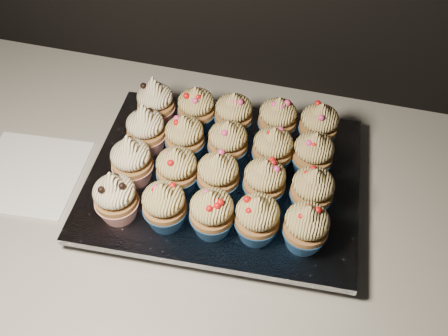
# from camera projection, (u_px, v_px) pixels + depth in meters

# --- Properties ---
(worktop) EXTENTS (2.44, 0.64, 0.04)m
(worktop) POSITION_uv_depth(u_px,v_px,m) (299.00, 225.00, 0.78)
(worktop) COLOR beige
(worktop) RESTS_ON cabinet
(napkin) EXTENTS (0.18, 0.18, 0.00)m
(napkin) POSITION_uv_depth(u_px,v_px,m) (29.00, 174.00, 0.82)
(napkin) COLOR white
(napkin) RESTS_ON worktop
(baking_tray) EXTENTS (0.40, 0.32, 0.02)m
(baking_tray) POSITION_uv_depth(u_px,v_px,m) (224.00, 184.00, 0.80)
(baking_tray) COLOR black
(baking_tray) RESTS_ON worktop
(foil_lining) EXTENTS (0.44, 0.35, 0.01)m
(foil_lining) POSITION_uv_depth(u_px,v_px,m) (224.00, 177.00, 0.78)
(foil_lining) COLOR silver
(foil_lining) RESTS_ON baking_tray
(cupcake_0) EXTENTS (0.06, 0.06, 0.10)m
(cupcake_0) POSITION_uv_depth(u_px,v_px,m) (116.00, 197.00, 0.70)
(cupcake_0) COLOR red
(cupcake_0) RESTS_ON foil_lining
(cupcake_1) EXTENTS (0.06, 0.06, 0.08)m
(cupcake_1) POSITION_uv_depth(u_px,v_px,m) (164.00, 205.00, 0.69)
(cupcake_1) COLOR navy
(cupcake_1) RESTS_ON foil_lining
(cupcake_2) EXTENTS (0.06, 0.06, 0.08)m
(cupcake_2) POSITION_uv_depth(u_px,v_px,m) (212.00, 213.00, 0.69)
(cupcake_2) COLOR navy
(cupcake_2) RESTS_ON foil_lining
(cupcake_3) EXTENTS (0.06, 0.06, 0.08)m
(cupcake_3) POSITION_uv_depth(u_px,v_px,m) (257.00, 218.00, 0.68)
(cupcake_3) COLOR navy
(cupcake_3) RESTS_ON foil_lining
(cupcake_4) EXTENTS (0.06, 0.06, 0.08)m
(cupcake_4) POSITION_uv_depth(u_px,v_px,m) (306.00, 227.00, 0.67)
(cupcake_4) COLOR navy
(cupcake_4) RESTS_ON foil_lining
(cupcake_5) EXTENTS (0.06, 0.06, 0.10)m
(cupcake_5) POSITION_uv_depth(u_px,v_px,m) (132.00, 161.00, 0.75)
(cupcake_5) COLOR red
(cupcake_5) RESTS_ON foil_lining
(cupcake_6) EXTENTS (0.06, 0.06, 0.08)m
(cupcake_6) POSITION_uv_depth(u_px,v_px,m) (177.00, 170.00, 0.74)
(cupcake_6) COLOR navy
(cupcake_6) RESTS_ON foil_lining
(cupcake_7) EXTENTS (0.06, 0.06, 0.08)m
(cupcake_7) POSITION_uv_depth(u_px,v_px,m) (218.00, 175.00, 0.73)
(cupcake_7) COLOR navy
(cupcake_7) RESTS_ON foil_lining
(cupcake_8) EXTENTS (0.06, 0.06, 0.08)m
(cupcake_8) POSITION_uv_depth(u_px,v_px,m) (265.00, 181.00, 0.72)
(cupcake_8) COLOR navy
(cupcake_8) RESTS_ON foil_lining
(cupcake_9) EXTENTS (0.06, 0.06, 0.08)m
(cupcake_9) POSITION_uv_depth(u_px,v_px,m) (312.00, 190.00, 0.71)
(cupcake_9) COLOR navy
(cupcake_9) RESTS_ON foil_lining
(cupcake_10) EXTENTS (0.06, 0.06, 0.10)m
(cupcake_10) POSITION_uv_depth(u_px,v_px,m) (146.00, 129.00, 0.79)
(cupcake_10) COLOR red
(cupcake_10) RESTS_ON foil_lining
(cupcake_11) EXTENTS (0.06, 0.06, 0.08)m
(cupcake_11) POSITION_uv_depth(u_px,v_px,m) (185.00, 137.00, 0.78)
(cupcake_11) COLOR navy
(cupcake_11) RESTS_ON foil_lining
(cupcake_12) EXTENTS (0.06, 0.06, 0.08)m
(cupcake_12) POSITION_uv_depth(u_px,v_px,m) (228.00, 143.00, 0.77)
(cupcake_12) COLOR navy
(cupcake_12) RESTS_ON foil_lining
(cupcake_13) EXTENTS (0.06, 0.06, 0.08)m
(cupcake_13) POSITION_uv_depth(u_px,v_px,m) (273.00, 149.00, 0.76)
(cupcake_13) COLOR navy
(cupcake_13) RESTS_ON foil_lining
(cupcake_14) EXTENTS (0.06, 0.06, 0.08)m
(cupcake_14) POSITION_uv_depth(u_px,v_px,m) (313.00, 154.00, 0.76)
(cupcake_14) COLOR navy
(cupcake_14) RESTS_ON foil_lining
(cupcake_15) EXTENTS (0.06, 0.06, 0.10)m
(cupcake_15) POSITION_uv_depth(u_px,v_px,m) (156.00, 102.00, 0.83)
(cupcake_15) COLOR red
(cupcake_15) RESTS_ON foil_lining
(cupcake_16) EXTENTS (0.06, 0.06, 0.08)m
(cupcake_16) POSITION_uv_depth(u_px,v_px,m) (196.00, 109.00, 0.82)
(cupcake_16) COLOR navy
(cupcake_16) RESTS_ON foil_lining
(cupcake_17) EXTENTS (0.06, 0.06, 0.08)m
(cupcake_17) POSITION_uv_depth(u_px,v_px,m) (234.00, 115.00, 0.81)
(cupcake_17) COLOR navy
(cupcake_17) RESTS_ON foil_lining
(cupcake_18) EXTENTS (0.06, 0.06, 0.08)m
(cupcake_18) POSITION_uv_depth(u_px,v_px,m) (277.00, 119.00, 0.81)
(cupcake_18) COLOR navy
(cupcake_18) RESTS_ON foil_lining
(cupcake_19) EXTENTS (0.06, 0.06, 0.08)m
(cupcake_19) POSITION_uv_depth(u_px,v_px,m) (319.00, 125.00, 0.80)
(cupcake_19) COLOR navy
(cupcake_19) RESTS_ON foil_lining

